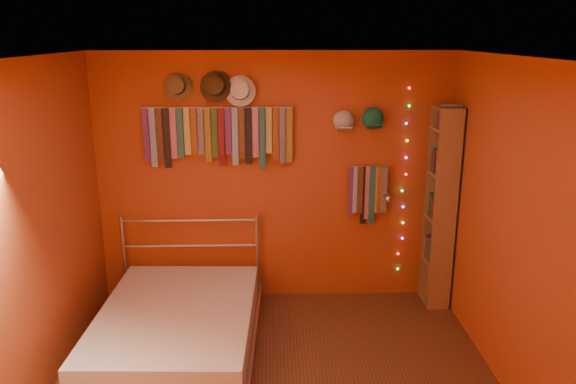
{
  "coord_description": "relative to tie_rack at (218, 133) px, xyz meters",
  "views": [
    {
      "loc": [
        -0.03,
        -3.65,
        2.66
      ],
      "look_at": [
        0.1,
        0.9,
        1.36
      ],
      "focal_mm": 35.0,
      "sensor_mm": 36.0,
      "label": 1
    }
  ],
  "objects": [
    {
      "name": "fedora_olive",
      "position": [
        -0.36,
        -0.03,
        0.45
      ],
      "size": [
        0.26,
        0.14,
        0.25
      ],
      "rotation": [
        1.36,
        0.0,
        0.0
      ],
      "color": "brown",
      "rests_on": "back_wall"
    },
    {
      "name": "small_tie_rack",
      "position": [
        1.46,
        -0.0,
        -0.59
      ],
      "size": [
        0.4,
        0.03,
        0.6
      ],
      "color": "#BCBCC1",
      "rests_on": "back_wall"
    },
    {
      "name": "bed",
      "position": [
        -0.31,
        -0.99,
        -1.51
      ],
      "size": [
        1.44,
        1.91,
        0.91
      ],
      "rotation": [
        0.0,
        0.0,
        -0.04
      ],
      "color": "#BCBCC1",
      "rests_on": "ground"
    },
    {
      "name": "cap_white",
      "position": [
        1.2,
        0.01,
        0.11
      ],
      "size": [
        0.19,
        0.24,
        0.19
      ],
      "color": "silver",
      "rests_on": "back_wall"
    },
    {
      "name": "reading_lamp",
      "position": [
        1.63,
        -0.16,
        -0.61
      ],
      "size": [
        0.07,
        0.3,
        0.09
      ],
      "color": "#BCBCC1",
      "rests_on": "back_wall"
    },
    {
      "name": "fairy_lights",
      "position": [
        1.83,
        0.02,
        -0.51
      ],
      "size": [
        0.06,
        0.02,
        1.88
      ],
      "color": "#FF3333",
      "rests_on": "back_wall"
    },
    {
      "name": "right_wall",
      "position": [
        2.29,
        -1.69,
        -0.48
      ],
      "size": [
        0.02,
        3.5,
        2.5
      ],
      "primitive_type": "cube",
      "color": "#AC461B",
      "rests_on": "ground"
    },
    {
      "name": "tie_rack",
      "position": [
        0.0,
        0.0,
        0.0
      ],
      "size": [
        1.45,
        0.03,
        0.6
      ],
      "color": "#BCBCC1",
      "rests_on": "back_wall"
    },
    {
      "name": "ceiling",
      "position": [
        0.54,
        -1.69,
        0.77
      ],
      "size": [
        3.5,
        3.5,
        0.02
      ],
      "primitive_type": "cube",
      "color": "white",
      "rests_on": "back_wall"
    },
    {
      "name": "cap_green",
      "position": [
        1.49,
        0.01,
        0.14
      ],
      "size": [
        0.19,
        0.24,
        0.19
      ],
      "color": "#1B7D4F",
      "rests_on": "back_wall"
    },
    {
      "name": "back_wall",
      "position": [
        0.54,
        0.06,
        -0.48
      ],
      "size": [
        3.5,
        0.02,
        2.5
      ],
      "primitive_type": "cube",
      "color": "#AC461B",
      "rests_on": "ground"
    },
    {
      "name": "fedora_white",
      "position": [
        0.22,
        -0.03,
        0.41
      ],
      "size": [
        0.29,
        0.16,
        0.29
      ],
      "rotation": [
        1.36,
        0.0,
        0.0
      ],
      "color": "white",
      "rests_on": "back_wall"
    },
    {
      "name": "fedora_brown",
      "position": [
        -0.01,
        -0.03,
        0.45
      ],
      "size": [
        0.29,
        0.16,
        0.29
      ],
      "rotation": [
        1.36,
        0.0,
        0.0
      ],
      "color": "#422E17",
      "rests_on": "back_wall"
    },
    {
      "name": "bookshelf",
      "position": [
        2.2,
        -0.16,
        -0.71
      ],
      "size": [
        0.25,
        0.34,
        2.0
      ],
      "color": "olive",
      "rests_on": "ground"
    },
    {
      "name": "left_wall",
      "position": [
        -1.21,
        -1.69,
        -0.48
      ],
      "size": [
        0.02,
        3.5,
        2.5
      ],
      "primitive_type": "cube",
      "color": "#AC461B",
      "rests_on": "ground"
    }
  ]
}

